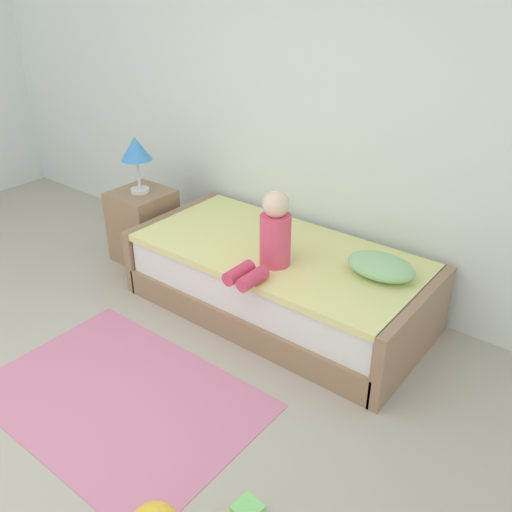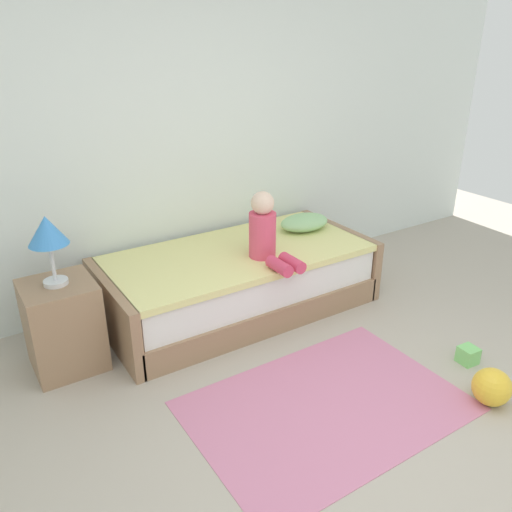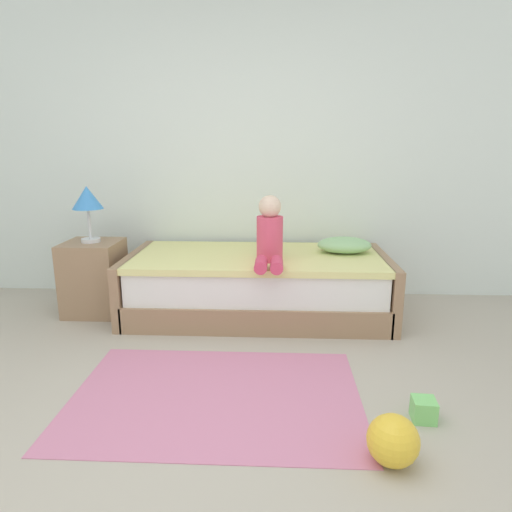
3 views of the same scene
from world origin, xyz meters
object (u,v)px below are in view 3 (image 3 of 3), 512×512
bed (257,284)px  pillow (344,245)px  nightstand (94,277)px  table_lamp (87,200)px  toy_ball (393,440)px  toy_block (424,410)px  child_figure (270,235)px

bed → pillow: bearing=8.0°
nightstand → table_lamp: table_lamp is taller
bed → toy_ball: size_ratio=9.24×
nightstand → toy_ball: (2.02, -1.76, -0.19)m
bed → table_lamp: bearing=-178.3°
bed → pillow: (0.71, 0.10, 0.32)m
bed → toy_ball: bearing=-69.6°
nightstand → toy_block: (2.26, -1.43, -0.24)m
table_lamp → pillow: size_ratio=1.02×
bed → toy_block: (0.91, -1.47, -0.19)m
pillow → toy_block: (0.20, -1.57, -0.51)m
pillow → nightstand: bearing=-176.1°
toy_block → toy_ball: bearing=-125.9°
nightstand → pillow: pillow is taller
toy_block → pillow: bearing=97.2°
bed → table_lamp: 1.52m
bed → nightstand: 1.35m
table_lamp → child_figure: (1.45, -0.19, -0.23)m
table_lamp → toy_ball: table_lamp is taller
nightstand → child_figure: 1.52m
bed → nightstand: nightstand is taller
nightstand → toy_ball: bearing=-41.1°
table_lamp → pillow: table_lamp is taller
bed → toy_ball: 1.92m
nightstand → toy_block: bearing=-32.3°
child_figure → toy_ball: (0.57, -1.57, -0.59)m
toy_block → child_figure: bearing=123.1°
table_lamp → nightstand: bearing=90.0°
pillow → toy_ball: 1.95m
nightstand → child_figure: bearing=-7.4°
nightstand → pillow: size_ratio=1.36×
child_figure → toy_ball: size_ratio=2.23×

